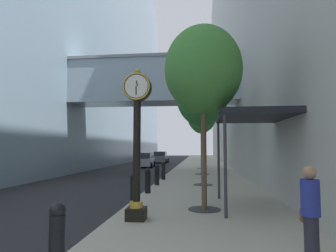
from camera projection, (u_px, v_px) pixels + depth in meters
name	position (u px, v px, depth m)	size (l,w,h in m)	color
ground_plane	(173.00, 170.00, 27.98)	(110.00, 110.00, 0.00)	#262628
sidewalk_right	(202.00, 168.00, 30.64)	(5.74, 80.00, 0.14)	#ADA593
building_block_left	(70.00, 17.00, 33.60)	(23.05, 80.00, 35.09)	#849EB2
building_block_right	(269.00, 4.00, 31.13)	(9.00, 80.00, 35.51)	#B7B2A8
street_clock	(137.00, 135.00, 8.44)	(0.84, 0.55, 4.46)	black
bollard_nearest	(57.00, 235.00, 4.83)	(0.28, 0.28, 1.16)	black
bollard_third	(134.00, 188.00, 10.38)	(0.28, 0.28, 1.16)	black
bollard_fourth	(148.00, 180.00, 13.16)	(0.28, 0.28, 1.16)	black
bollard_fifth	(157.00, 174.00, 15.94)	(0.28, 0.28, 1.16)	black
bollard_sixth	(163.00, 170.00, 18.72)	(0.28, 0.28, 1.16)	black
street_tree_near	(203.00, 70.00, 9.98)	(2.70, 2.70, 6.35)	#333335
street_tree_mid_near	(202.00, 97.00, 16.37)	(2.92, 2.92, 6.65)	#333335
street_tree_mid_far	(202.00, 117.00, 22.70)	(2.26, 2.26, 5.84)	#333335
street_tree_far	(201.00, 121.00, 29.09)	(2.29, 2.29, 6.13)	#333335
pedestrian_walking	(310.00, 210.00, 5.30)	(0.35, 0.46, 1.75)	#23232D
storefront_awning	(252.00, 118.00, 10.18)	(2.40, 3.60, 3.30)	black
car_silver_near	(145.00, 160.00, 31.88)	(2.13, 4.12, 1.65)	#B7BABF
car_grey_mid	(160.00, 157.00, 41.14)	(2.13, 4.67, 1.65)	slate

